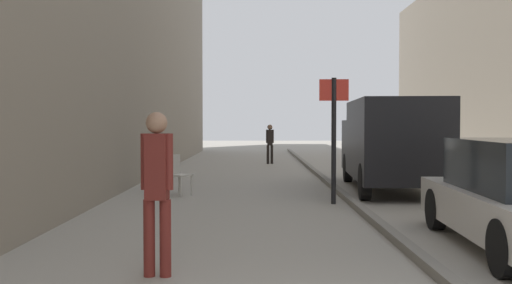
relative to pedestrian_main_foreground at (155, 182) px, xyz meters
The scene contains 8 objects.
ground_plane 8.88m from the pedestrian_main_foreground, 80.46° to the left, with size 80.00×80.00×0.00m, color gray.
kerb_strip 9.26m from the pedestrian_main_foreground, 70.72° to the left, with size 0.16×40.00×0.12m, color slate.
pedestrian_main_foreground is the anchor object (origin of this frame).
pedestrian_mid_block 17.54m from the pedestrian_main_foreground, 84.63° to the left, with size 0.32×0.21×1.61m.
delivery_van 9.27m from the pedestrian_main_foreground, 61.59° to the left, with size 2.27×5.71×2.22m.
street_sign_post 6.30m from the pedestrian_main_foreground, 64.80° to the left, with size 0.60×0.10×2.60m.
bicycle_leaning 8.30m from the pedestrian_main_foreground, 98.21° to the left, with size 0.26×1.77×0.98m.
cafe_chair_near_window 7.14m from the pedestrian_main_foreground, 96.05° to the left, with size 0.61×0.61×0.94m.
Camera 1 is at (-0.39, -2.96, 1.67)m, focal length 40.80 mm.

